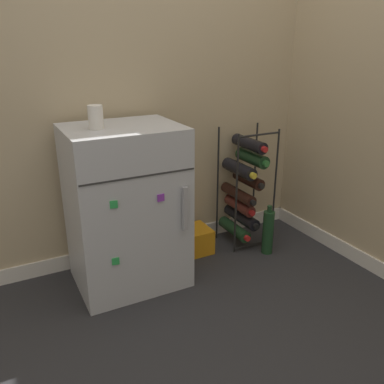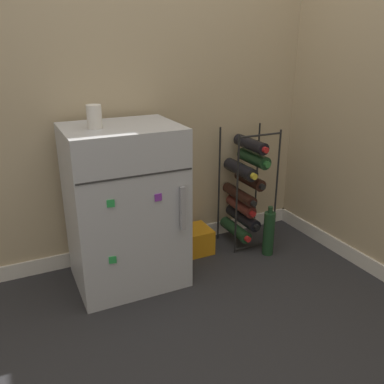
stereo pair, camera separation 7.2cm
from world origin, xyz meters
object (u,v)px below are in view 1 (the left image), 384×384
object	(u,v)px
mini_fridge	(126,208)
fridge_top_cup	(96,117)
loose_bottle_floor	(268,232)
wine_rack	(243,188)
soda_box	(190,241)

from	to	relation	value
mini_fridge	fridge_top_cup	distance (m)	0.51
mini_fridge	loose_bottle_floor	xyz separation A→B (m)	(0.87, -0.11, -0.29)
wine_rack	loose_bottle_floor	world-z (taller)	wine_rack
soda_box	fridge_top_cup	distance (m)	1.03
soda_box	loose_bottle_floor	xyz separation A→B (m)	(0.43, -0.23, 0.06)
mini_fridge	wine_rack	size ratio (longest dim) A/B	1.14
soda_box	loose_bottle_floor	size ratio (longest dim) A/B	0.78
wine_rack	fridge_top_cup	bearing A→B (deg)	-173.23
loose_bottle_floor	wine_rack	bearing A→B (deg)	106.21
soda_box	mini_fridge	bearing A→B (deg)	-164.75
fridge_top_cup	loose_bottle_floor	xyz separation A→B (m)	(0.99, -0.09, -0.78)
wine_rack	fridge_top_cup	xyz separation A→B (m)	(-0.94, -0.11, 0.54)
mini_fridge	fridge_top_cup	bearing A→B (deg)	-173.64
mini_fridge	soda_box	size ratio (longest dim) A/B	3.49
fridge_top_cup	loose_bottle_floor	distance (m)	1.27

